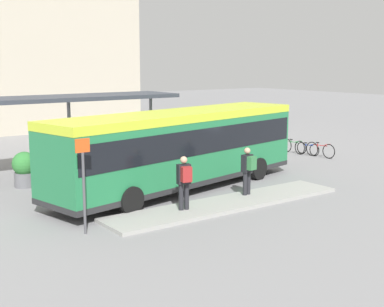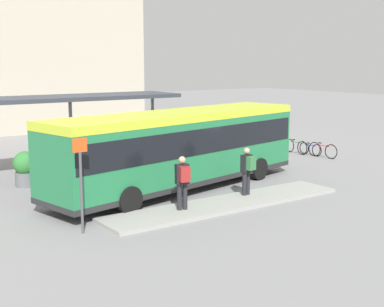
{
  "view_description": "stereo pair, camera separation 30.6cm",
  "coord_description": "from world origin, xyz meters",
  "px_view_note": "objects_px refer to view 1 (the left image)",
  "views": [
    {
      "loc": [
        -11.59,
        -16.75,
        4.93
      ],
      "look_at": [
        0.57,
        0.0,
        1.38
      ],
      "focal_mm": 50.0,
      "sensor_mm": 36.0,
      "label": 1
    },
    {
      "loc": [
        -11.34,
        -16.93,
        4.93
      ],
      "look_at": [
        0.57,
        0.0,
        1.38
      ],
      "focal_mm": 50.0,
      "sensor_mm": 36.0,
      "label": 2
    }
  ],
  "objects_px": {
    "bicycle_red": "(320,150)",
    "pedestrian_waiting": "(248,168)",
    "potted_planter_far_side": "(172,154)",
    "platform_sign": "(84,181)",
    "bicycle_blue": "(308,149)",
    "city_bus": "(180,144)",
    "bicycle_green": "(293,146)",
    "potted_planter_near_shelter": "(25,169)",
    "pedestrian_companion": "(184,180)"
  },
  "relations": [
    {
      "from": "bicycle_red",
      "to": "pedestrian_waiting",
      "type": "bearing_deg",
      "value": -69.87
    },
    {
      "from": "pedestrian_waiting",
      "to": "potted_planter_far_side",
      "type": "xyz_separation_m",
      "value": [
        0.97,
        6.43,
        -0.46
      ]
    },
    {
      "from": "potted_planter_far_side",
      "to": "platform_sign",
      "type": "xyz_separation_m",
      "value": [
        -7.57,
        -6.76,
        0.9
      ]
    },
    {
      "from": "pedestrian_waiting",
      "to": "platform_sign",
      "type": "relative_size",
      "value": 0.63
    },
    {
      "from": "bicycle_blue",
      "to": "city_bus",
      "type": "bearing_deg",
      "value": -77.31
    },
    {
      "from": "bicycle_blue",
      "to": "bicycle_green",
      "type": "distance_m",
      "value": 0.89
    },
    {
      "from": "city_bus",
      "to": "bicycle_red",
      "type": "bearing_deg",
      "value": -2.43
    },
    {
      "from": "city_bus",
      "to": "potted_planter_near_shelter",
      "type": "bearing_deg",
      "value": 127.79
    },
    {
      "from": "bicycle_green",
      "to": "potted_planter_near_shelter",
      "type": "bearing_deg",
      "value": -89.54
    },
    {
      "from": "bicycle_blue",
      "to": "potted_planter_far_side",
      "type": "xyz_separation_m",
      "value": [
        -7.84,
        1.42,
        0.33
      ]
    },
    {
      "from": "platform_sign",
      "to": "pedestrian_companion",
      "type": "bearing_deg",
      "value": 0.48
    },
    {
      "from": "city_bus",
      "to": "platform_sign",
      "type": "height_order",
      "value": "city_bus"
    },
    {
      "from": "city_bus",
      "to": "pedestrian_waiting",
      "type": "bearing_deg",
      "value": -75.25
    },
    {
      "from": "bicycle_blue",
      "to": "potted_planter_near_shelter",
      "type": "relative_size",
      "value": 1.09
    },
    {
      "from": "city_bus",
      "to": "potted_planter_far_side",
      "type": "bearing_deg",
      "value": 48.74
    },
    {
      "from": "pedestrian_waiting",
      "to": "potted_planter_near_shelter",
      "type": "relative_size",
      "value": 1.24
    },
    {
      "from": "pedestrian_waiting",
      "to": "potted_planter_far_side",
      "type": "height_order",
      "value": "pedestrian_waiting"
    },
    {
      "from": "city_bus",
      "to": "potted_planter_near_shelter",
      "type": "height_order",
      "value": "city_bus"
    },
    {
      "from": "bicycle_red",
      "to": "potted_planter_far_side",
      "type": "bearing_deg",
      "value": -111.38
    },
    {
      "from": "bicycle_red",
      "to": "platform_sign",
      "type": "bearing_deg",
      "value": -78.87
    },
    {
      "from": "potted_planter_far_side",
      "to": "platform_sign",
      "type": "distance_m",
      "value": 10.19
    },
    {
      "from": "potted_planter_near_shelter",
      "to": "platform_sign",
      "type": "height_order",
      "value": "platform_sign"
    },
    {
      "from": "city_bus",
      "to": "pedestrian_companion",
      "type": "bearing_deg",
      "value": -133.99
    },
    {
      "from": "pedestrian_companion",
      "to": "potted_planter_near_shelter",
      "type": "relative_size",
      "value": 1.26
    },
    {
      "from": "pedestrian_companion",
      "to": "bicycle_blue",
      "type": "distance_m",
      "value": 13.02
    },
    {
      "from": "bicycle_red",
      "to": "potted_planter_near_shelter",
      "type": "bearing_deg",
      "value": -104.51
    },
    {
      "from": "potted_planter_far_side",
      "to": "potted_planter_near_shelter",
      "type": "bearing_deg",
      "value": 178.63
    },
    {
      "from": "pedestrian_companion",
      "to": "bicycle_red",
      "type": "relative_size",
      "value": 0.99
    },
    {
      "from": "bicycle_red",
      "to": "potted_planter_far_side",
      "type": "relative_size",
      "value": 1.39
    },
    {
      "from": "city_bus",
      "to": "platform_sign",
      "type": "xyz_separation_m",
      "value": [
        -5.34,
        -2.86,
        -0.24
      ]
    },
    {
      "from": "pedestrian_waiting",
      "to": "bicycle_red",
      "type": "distance_m",
      "value": 9.75
    },
    {
      "from": "potted_planter_far_side",
      "to": "platform_sign",
      "type": "bearing_deg",
      "value": -138.21
    },
    {
      "from": "pedestrian_companion",
      "to": "potted_planter_far_side",
      "type": "xyz_separation_m",
      "value": [
        4.02,
        6.73,
        -0.48
      ]
    },
    {
      "from": "bicycle_blue",
      "to": "potted_planter_near_shelter",
      "type": "distance_m",
      "value": 14.89
    },
    {
      "from": "pedestrian_companion",
      "to": "potted_planter_far_side",
      "type": "bearing_deg",
      "value": -18.37
    },
    {
      "from": "bicycle_blue",
      "to": "potted_planter_far_side",
      "type": "distance_m",
      "value": 7.97
    },
    {
      "from": "potted_planter_near_shelter",
      "to": "platform_sign",
      "type": "distance_m",
      "value": 7.01
    },
    {
      "from": "platform_sign",
      "to": "potted_planter_near_shelter",
      "type": "bearing_deg",
      "value": 85.02
    },
    {
      "from": "pedestrian_waiting",
      "to": "bicycle_green",
      "type": "height_order",
      "value": "pedestrian_waiting"
    },
    {
      "from": "pedestrian_waiting",
      "to": "bicycle_green",
      "type": "bearing_deg",
      "value": -64.41
    },
    {
      "from": "bicycle_blue",
      "to": "platform_sign",
      "type": "relative_size",
      "value": 0.55
    },
    {
      "from": "bicycle_red",
      "to": "bicycle_green",
      "type": "xyz_separation_m",
      "value": [
        -0.21,
        1.73,
        -0.01
      ]
    },
    {
      "from": "pedestrian_companion",
      "to": "pedestrian_waiting",
      "type": "bearing_deg",
      "value": -71.81
    },
    {
      "from": "potted_planter_near_shelter",
      "to": "platform_sign",
      "type": "relative_size",
      "value": 0.51
    },
    {
      "from": "bicycle_green",
      "to": "pedestrian_companion",
      "type": "bearing_deg",
      "value": -58.74
    },
    {
      "from": "bicycle_green",
      "to": "platform_sign",
      "type": "bearing_deg",
      "value": -64.46
    },
    {
      "from": "bicycle_blue",
      "to": "potted_planter_near_shelter",
      "type": "xyz_separation_m",
      "value": [
        -14.8,
        1.59,
        0.4
      ]
    },
    {
      "from": "city_bus",
      "to": "pedestrian_companion",
      "type": "relative_size",
      "value": 6.57
    },
    {
      "from": "pedestrian_companion",
      "to": "platform_sign",
      "type": "xyz_separation_m",
      "value": [
        -3.54,
        -0.03,
        0.41
      ]
    },
    {
      "from": "potted_planter_near_shelter",
      "to": "platform_sign",
      "type": "bearing_deg",
      "value": -94.98
    }
  ]
}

